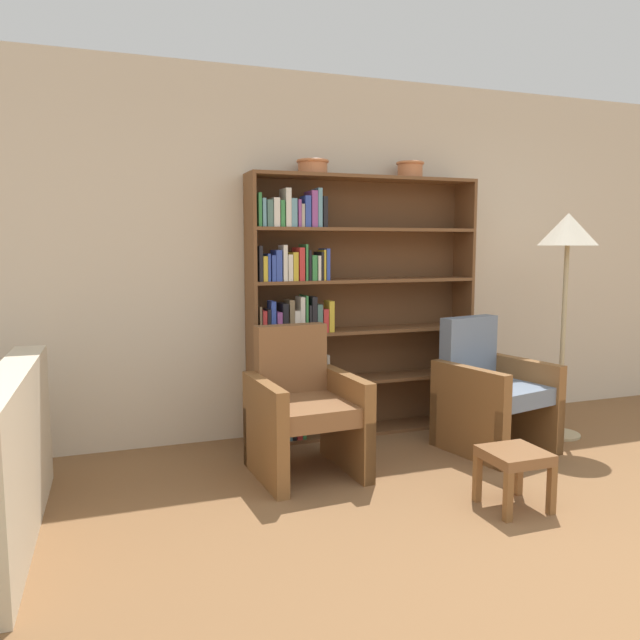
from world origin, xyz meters
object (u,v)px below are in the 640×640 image
at_px(bowl_slate, 313,166).
at_px(armchair_cushioned, 490,392).
at_px(floor_lamp, 568,242).
at_px(bowl_sage, 410,169).
at_px(armchair_leather, 303,409).
at_px(bookshelf, 339,307).
at_px(footstool, 514,462).

relative_size(bowl_slate, armchair_cushioned, 0.25).
bearing_deg(floor_lamp, bowl_sage, 148.23).
distance_m(armchair_leather, floor_lamp, 2.37).
distance_m(bowl_slate, bowl_sage, 0.80).
xyz_separation_m(bookshelf, bowl_slate, (-0.22, -0.01, 1.05)).
bearing_deg(bowl_sage, floor_lamp, -31.77).
relative_size(floor_lamp, footstool, 5.13).
height_order(armchair_leather, floor_lamp, floor_lamp).
distance_m(bowl_slate, floor_lamp, 1.98).
bearing_deg(bowl_sage, bowl_slate, 180.00).
distance_m(armchair_cushioned, footstool, 1.07).
bearing_deg(bowl_sage, bookshelf, 178.90).
distance_m(bowl_slate, armchair_cushioned, 2.09).
bearing_deg(armchair_cushioned, armchair_leather, -13.00).
height_order(bowl_slate, armchair_leather, bowl_slate).
distance_m(bookshelf, footstool, 1.83).
bearing_deg(bookshelf, bowl_sage, -1.10).
xyz_separation_m(bowl_sage, armchair_cushioned, (0.32, -0.68, -1.64)).
bearing_deg(armchair_leather, bowl_slate, -117.48).
xyz_separation_m(bowl_slate, armchair_leather, (-0.30, -0.68, -1.63)).
bearing_deg(bowl_sage, armchair_cushioned, -64.93).
relative_size(bowl_sage, footstool, 0.65).
distance_m(bookshelf, floor_lamp, 1.78).
bearing_deg(bowl_slate, armchair_leather, -114.09).
xyz_separation_m(bookshelf, armchair_cushioned, (0.90, -0.69, -0.58)).
bearing_deg(armchair_leather, bowl_sage, -151.73).
height_order(bookshelf, footstool, bookshelf).
distance_m(armchair_cushioned, floor_lamp, 1.28).
distance_m(bookshelf, armchair_leather, 1.04).
xyz_separation_m(bowl_slate, floor_lamp, (1.80, -0.62, -0.55)).
bearing_deg(armchair_leather, footstool, 131.51).
height_order(bowl_sage, armchair_cushioned, bowl_sage).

